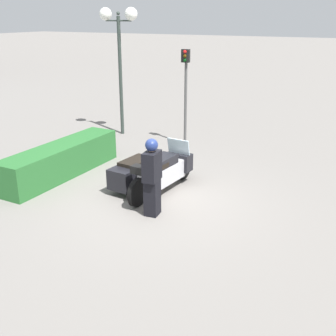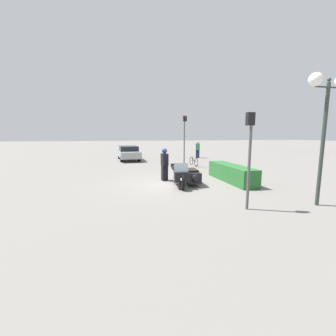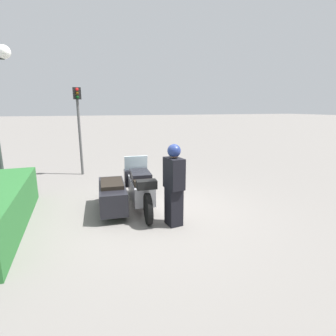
{
  "view_description": "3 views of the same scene",
  "coord_description": "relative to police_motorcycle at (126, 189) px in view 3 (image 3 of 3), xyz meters",
  "views": [
    {
      "loc": [
        -7.76,
        -4.44,
        4.1
      ],
      "look_at": [
        0.05,
        -0.27,
        0.87
      ],
      "focal_mm": 45.0,
      "sensor_mm": 36.0,
      "label": 1
    },
    {
      "loc": [
        10.85,
        -2.56,
        2.41
      ],
      "look_at": [
        0.88,
        -0.38,
        0.89
      ],
      "focal_mm": 24.0,
      "sensor_mm": 36.0,
      "label": 2
    },
    {
      "loc": [
        -5.42,
        1.56,
        2.42
      ],
      "look_at": [
        0.18,
        -0.38,
        1.04
      ],
      "focal_mm": 28.0,
      "sensor_mm": 36.0,
      "label": 3
    }
  ],
  "objects": [
    {
      "name": "officer_rider",
      "position": [
        -1.27,
        -0.77,
        0.43
      ],
      "size": [
        0.5,
        0.34,
        1.71
      ],
      "rotation": [
        0.0,
        0.0,
        -1.44
      ],
      "color": "black",
      "rests_on": "ground"
    },
    {
      "name": "ground_plane",
      "position": [
        -0.67,
        -0.53,
        -0.48
      ],
      "size": [
        160.0,
        160.0,
        0.0
      ],
      "primitive_type": "plane",
      "color": "slate"
    },
    {
      "name": "traffic_light_near",
      "position": [
        3.82,
        0.93,
        1.58
      ],
      "size": [
        0.23,
        0.27,
        3.09
      ],
      "rotation": [
        0.0,
        0.0,
        3.25
      ],
      "color": "#4C4C4C",
      "rests_on": "ground"
    },
    {
      "name": "hedge_bush_curbside",
      "position": [
        -0.35,
        2.59,
        -0.05
      ],
      "size": [
        3.87,
        0.86,
        0.85
      ],
      "primitive_type": "cube",
      "color": "#28662D",
      "rests_on": "ground"
    },
    {
      "name": "police_motorcycle",
      "position": [
        0.0,
        0.0,
        0.0
      ],
      "size": [
        2.68,
        1.45,
        1.16
      ],
      "rotation": [
        0.0,
        0.0,
        -0.08
      ],
      "color": "black",
      "rests_on": "ground"
    }
  ]
}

